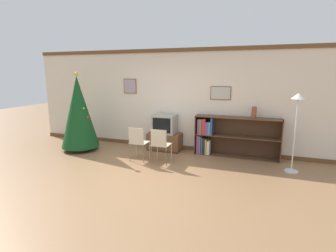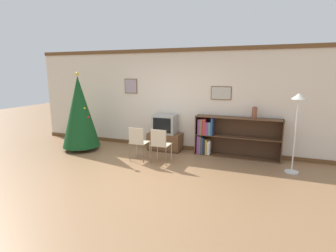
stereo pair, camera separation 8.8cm
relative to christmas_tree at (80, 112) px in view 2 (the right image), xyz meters
name	(u,v)px [view 2 (the right image)]	position (x,y,z in m)	size (l,w,h in m)	color
ground_plane	(136,179)	(2.35, -1.33, -1.04)	(24.00, 24.00, 0.00)	#936B47
wall_back	(175,100)	(2.35, 1.05, 0.31)	(8.75, 0.11, 2.70)	silver
christmas_tree	(80,112)	(0.00, 0.00, 0.00)	(0.99, 0.99, 2.10)	maroon
tv_console	(165,141)	(2.17, 0.74, -0.80)	(0.89, 0.48, 0.48)	#4C311E
television	(165,124)	(2.17, 0.74, -0.32)	(0.60, 0.47, 0.50)	#9E9E99
folding_chair_left	(138,141)	(1.89, -0.30, -0.57)	(0.40, 0.40, 0.82)	beige
folding_chair_right	(160,144)	(2.45, -0.30, -0.57)	(0.40, 0.40, 0.82)	beige
bookshelf	(223,136)	(3.70, 0.82, -0.55)	(2.07, 0.36, 1.00)	brown
vase	(255,113)	(4.43, 0.81, 0.10)	(0.12, 0.12, 0.28)	brown
standing_lamp	(297,112)	(5.27, 0.15, 0.24)	(0.28, 0.28, 1.67)	silver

